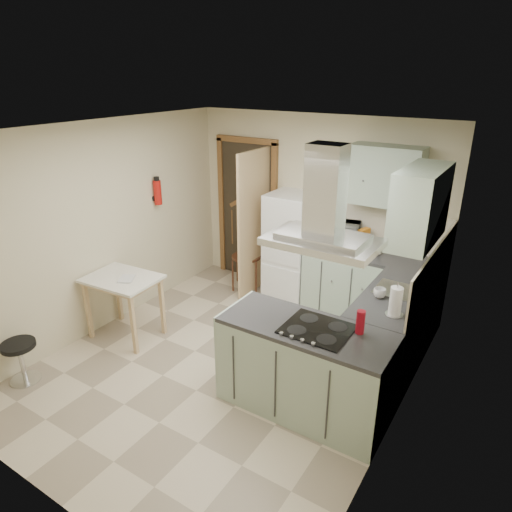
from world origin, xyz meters
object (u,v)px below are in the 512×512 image
Objects in this scene: peninsula at (305,369)px; drop_leaf_table at (125,307)px; extractor_hood at (323,242)px; fridge at (291,247)px; microwave at (336,234)px; stool at (22,362)px; bentwood_chair at (246,257)px.

peninsula is 2.39m from drop_leaf_table.
peninsula is 1.72× the size of extractor_hood.
fridge is 1.82× the size of drop_leaf_table.
stool is at bearing -134.93° from microwave.
stool is 0.81× the size of microwave.
stool is (-0.72, -3.09, -0.25)m from bentwood_chair.
extractor_hood reaches higher than drop_leaf_table.
peninsula is 2.71m from bentwood_chair.
extractor_hood reaches higher than bentwood_chair.
microwave reaches higher than drop_leaf_table.
fridge reaches higher than peninsula.
stool is at bearing -156.73° from extractor_hood.
bentwood_chair is at bearing 172.02° from microwave.
extractor_hood is 0.94× the size of bentwood_chair.
fridge is at bearing 65.86° from stool.
bentwood_chair is (-0.69, -0.07, -0.27)m from fridge.
fridge is at bearing 123.79° from extractor_hood.
peninsula is 3.42× the size of stool.
fridge is at bearing 55.27° from drop_leaf_table.
bentwood_chair is (-1.92, 1.91, 0.03)m from peninsula.
bentwood_chair is at bearing 136.59° from extractor_hood.
microwave is at bearing 43.94° from drop_leaf_table.
fridge is 2.35m from peninsula.
stool is (-2.74, -1.18, -1.49)m from extractor_hood.
extractor_hood is at bearing 23.27° from stool.
extractor_hood is at bearing -67.25° from bentwood_chair.
drop_leaf_table is at bearing 179.66° from extractor_hood.
fridge reaches higher than bentwood_chair.
bentwood_chair is at bearing 71.93° from drop_leaf_table.
stool is at bearing -127.01° from bentwood_chair.
stool is (-2.64, -1.18, -0.22)m from peninsula.
fridge is 3.50m from stool.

